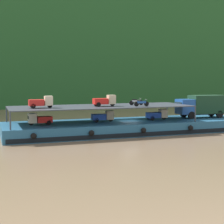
% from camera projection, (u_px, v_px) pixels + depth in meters
% --- Properties ---
extents(ground_plane, '(400.00, 400.00, 0.00)m').
position_uv_depth(ground_plane, '(129.00, 132.00, 45.84)').
color(ground_plane, '#7F664C').
extents(hillside_far_bank, '(149.15, 40.95, 36.73)m').
position_uv_depth(hillside_far_bank, '(49.00, 30.00, 100.43)').
color(hillside_far_bank, '#235628').
rests_on(hillside_far_bank, ground).
extents(cargo_barge, '(31.69, 8.86, 1.50)m').
position_uv_depth(cargo_barge, '(130.00, 127.00, 45.75)').
color(cargo_barge, '#23567A').
rests_on(cargo_barge, ground).
extents(covered_lorry, '(7.89, 2.40, 3.10)m').
position_uv_depth(covered_lorry, '(202.00, 105.00, 49.29)').
color(covered_lorry, '#1E4C99').
rests_on(covered_lorry, cargo_barge).
extents(cargo_rack, '(22.49, 7.55, 2.00)m').
position_uv_depth(cargo_rack, '(101.00, 106.00, 44.27)').
color(cargo_rack, '#383D47').
rests_on(cargo_rack, cargo_barge).
extents(mini_truck_lower_stern, '(2.78, 1.27, 1.38)m').
position_uv_depth(mini_truck_lower_stern, '(40.00, 119.00, 41.39)').
color(mini_truck_lower_stern, red).
rests_on(mini_truck_lower_stern, cargo_barge).
extents(mini_truck_lower_aft, '(2.79, 1.29, 1.38)m').
position_uv_depth(mini_truck_lower_aft, '(103.00, 116.00, 44.48)').
color(mini_truck_lower_aft, '#1E47B7').
rests_on(mini_truck_lower_aft, cargo_barge).
extents(mini_truck_lower_mid, '(2.75, 1.22, 1.38)m').
position_uv_depth(mini_truck_lower_mid, '(157.00, 115.00, 46.70)').
color(mini_truck_lower_mid, '#1E47B7').
rests_on(mini_truck_lower_mid, cargo_barge).
extents(mini_truck_upper_stern, '(2.75, 1.22, 1.38)m').
position_uv_depth(mini_truck_upper_stern, '(41.00, 102.00, 41.10)').
color(mini_truck_upper_stern, red).
rests_on(mini_truck_upper_stern, cargo_rack).
extents(mini_truck_upper_mid, '(2.75, 1.21, 1.38)m').
position_uv_depth(mini_truck_upper_mid, '(105.00, 101.00, 43.64)').
color(mini_truck_upper_mid, red).
rests_on(mini_truck_upper_mid, cargo_rack).
extents(motorcycle_upper_port, '(1.90, 0.55, 0.87)m').
position_uv_depth(motorcycle_upper_port, '(141.00, 103.00, 43.56)').
color(motorcycle_upper_port, black).
rests_on(motorcycle_upper_port, cargo_rack).
extents(motorcycle_upper_centre, '(1.90, 0.55, 0.87)m').
position_uv_depth(motorcycle_upper_centre, '(136.00, 102.00, 45.78)').
color(motorcycle_upper_centre, black).
rests_on(motorcycle_upper_centre, cargo_rack).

